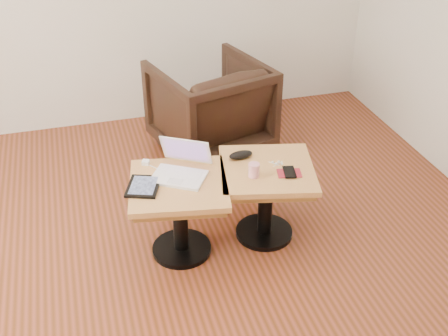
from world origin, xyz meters
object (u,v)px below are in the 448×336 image
object	(u,v)px
side_table_left	(179,200)
side_table_right	(266,185)
striped_cup	(254,170)
armchair	(210,108)
laptop	(181,168)

from	to	relation	value
side_table_left	side_table_right	size ratio (longest dim) A/B	0.96
striped_cup	armchair	xyz separation A→B (m)	(0.06, 1.20, -0.18)
side_table_right	striped_cup	world-z (taller)	striped_cup
side_table_right	armchair	bearing A→B (deg)	105.69
striped_cup	armchair	world-z (taller)	armchair
side_table_left	laptop	xyz separation A→B (m)	(0.04, 0.08, 0.16)
striped_cup	side_table_left	bearing A→B (deg)	172.79
side_table_right	striped_cup	size ratio (longest dim) A/B	7.96
laptop	armchair	distance (m)	1.17
laptop	side_table_right	bearing A→B (deg)	23.77
side_table_left	armchair	distance (m)	1.24
side_table_right	striped_cup	xyz separation A→B (m)	(-0.11, -0.07, 0.16)
side_table_right	laptop	xyz separation A→B (m)	(-0.50, 0.07, 0.16)
laptop	striped_cup	distance (m)	0.41
armchair	side_table_left	bearing A→B (deg)	51.52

